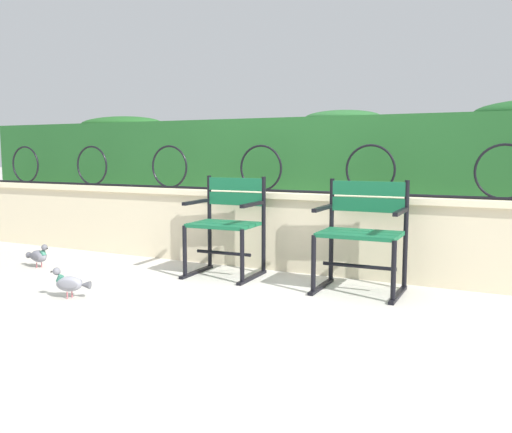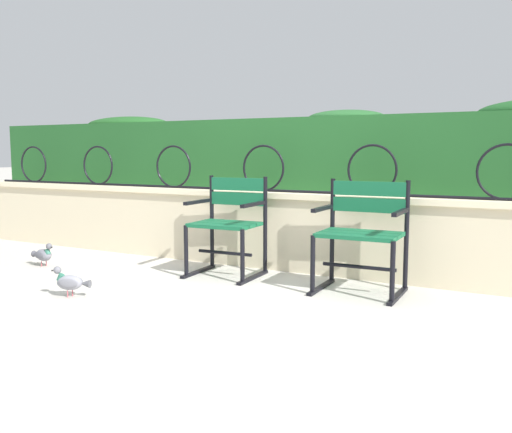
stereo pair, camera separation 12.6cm
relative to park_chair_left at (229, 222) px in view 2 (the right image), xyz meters
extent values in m
plane|color=#BCB7AD|center=(0.41, -0.41, -0.46)|extent=(60.00, 60.00, 0.00)
cube|color=beige|center=(0.41, 0.49, -0.14)|extent=(8.18, 0.35, 0.64)
cube|color=beige|center=(0.41, 0.49, 0.21)|extent=(8.18, 0.41, 0.05)
cylinder|color=black|center=(0.41, 0.42, 0.25)|extent=(7.62, 0.02, 0.02)
torus|color=black|center=(-2.89, 0.42, 0.44)|extent=(0.42, 0.02, 0.42)
torus|color=black|center=(-1.89, 0.42, 0.44)|extent=(0.42, 0.02, 0.42)
torus|color=black|center=(-0.89, 0.42, 0.44)|extent=(0.42, 0.02, 0.42)
torus|color=black|center=(0.11, 0.42, 0.44)|extent=(0.42, 0.02, 0.42)
torus|color=black|center=(1.11, 0.42, 0.44)|extent=(0.42, 0.02, 0.42)
torus|color=black|center=(2.11, 0.42, 0.44)|extent=(0.42, 0.02, 0.42)
cube|color=#1E5123|center=(0.41, 1.00, 0.57)|extent=(8.02, 0.67, 0.67)
ellipsoid|color=#1E5220|center=(-1.98, 1.00, 0.91)|extent=(1.10, 0.60, 0.17)
ellipsoid|color=#1F4C23|center=(0.68, 1.00, 0.91)|extent=(0.73, 0.60, 0.14)
cube|color=#145B38|center=(0.01, -0.21, -0.02)|extent=(0.53, 0.15, 0.03)
cube|color=#145B38|center=(0.00, -0.08, -0.02)|extent=(0.53, 0.15, 0.03)
cube|color=#145B38|center=(0.00, 0.06, -0.02)|extent=(0.53, 0.15, 0.03)
cube|color=#145B38|center=(-0.01, 0.16, 0.31)|extent=(0.53, 0.06, 0.11)
cube|color=#145B38|center=(-0.01, 0.16, 0.18)|extent=(0.53, 0.06, 0.11)
cylinder|color=black|center=(0.26, 0.18, -0.04)|extent=(0.04, 0.04, 0.84)
cylinder|color=black|center=(0.28, -0.25, -0.24)|extent=(0.04, 0.04, 0.44)
cube|color=black|center=(0.27, -0.06, -0.44)|extent=(0.07, 0.52, 0.02)
cube|color=black|center=(0.27, -0.06, 0.16)|extent=(0.06, 0.40, 0.03)
cylinder|color=black|center=(-0.27, 0.15, -0.04)|extent=(0.04, 0.04, 0.84)
cylinder|color=black|center=(-0.25, -0.28, -0.24)|extent=(0.04, 0.04, 0.44)
cube|color=black|center=(-0.26, -0.09, -0.44)|extent=(0.07, 0.52, 0.02)
cube|color=black|center=(-0.26, -0.09, 0.16)|extent=(0.06, 0.40, 0.03)
cylinder|color=black|center=(0.00, -0.08, -0.26)|extent=(0.50, 0.05, 0.03)
cube|color=#145B38|center=(1.18, -0.22, -0.02)|extent=(0.59, 0.15, 0.03)
cube|color=#145B38|center=(1.18, -0.09, -0.02)|extent=(0.59, 0.15, 0.03)
cube|color=#145B38|center=(1.18, 0.05, -0.02)|extent=(0.59, 0.15, 0.03)
cube|color=#145B38|center=(1.17, 0.15, 0.31)|extent=(0.59, 0.05, 0.11)
cube|color=#145B38|center=(1.17, 0.15, 0.18)|extent=(0.59, 0.05, 0.11)
cylinder|color=black|center=(1.46, 0.16, -0.04)|extent=(0.04, 0.04, 0.84)
cylinder|color=black|center=(1.48, -0.27, -0.24)|extent=(0.04, 0.04, 0.44)
cube|color=black|center=(1.47, -0.08, -0.44)|extent=(0.06, 0.52, 0.02)
cube|color=black|center=(1.47, -0.08, 0.16)|extent=(0.05, 0.40, 0.03)
cylinder|color=black|center=(0.88, 0.14, -0.04)|extent=(0.04, 0.04, 0.84)
cylinder|color=black|center=(0.89, -0.29, -0.24)|extent=(0.04, 0.04, 0.44)
cube|color=black|center=(0.89, -0.10, -0.44)|extent=(0.06, 0.52, 0.02)
cube|color=black|center=(0.89, -0.10, 0.16)|extent=(0.05, 0.40, 0.03)
cylinder|color=black|center=(1.18, -0.09, -0.26)|extent=(0.56, 0.05, 0.03)
ellipsoid|color=gray|center=(-0.62, -1.20, -0.35)|extent=(0.21, 0.16, 0.11)
cylinder|color=#2D6B56|center=(-0.69, -1.22, -0.32)|extent=(0.07, 0.06, 0.06)
sphere|color=slate|center=(-0.71, -1.23, -0.26)|extent=(0.06, 0.06, 0.06)
cone|color=black|center=(-0.74, -1.24, -0.27)|extent=(0.03, 0.02, 0.01)
cone|color=#595960|center=(-0.52, -1.16, -0.36)|extent=(0.10, 0.08, 0.06)
ellipsoid|color=slate|center=(-0.60, -1.23, -0.35)|extent=(0.14, 0.07, 0.07)
ellipsoid|color=slate|center=(-0.63, -1.15, -0.35)|extent=(0.14, 0.07, 0.07)
cylinder|color=#C6515B|center=(-0.63, -1.22, -0.43)|extent=(0.01, 0.01, 0.05)
cylinder|color=#C6515B|center=(-0.62, -1.18, -0.43)|extent=(0.01, 0.01, 0.05)
ellipsoid|color=slate|center=(-1.67, -0.54, -0.35)|extent=(0.20, 0.12, 0.11)
cylinder|color=#2D6B56|center=(-1.60, -0.54, -0.32)|extent=(0.07, 0.05, 0.06)
sphere|color=#55555D|center=(-1.58, -0.55, -0.26)|extent=(0.06, 0.06, 0.06)
cone|color=black|center=(-1.54, -0.55, -0.27)|extent=(0.02, 0.02, 0.01)
cone|color=#4A4A52|center=(-1.78, -0.52, -0.36)|extent=(0.09, 0.07, 0.06)
ellipsoid|color=#5B5B63|center=(-1.67, -0.49, -0.35)|extent=(0.14, 0.04, 0.07)
ellipsoid|color=#5B5B63|center=(-1.68, -0.58, -0.35)|extent=(0.14, 0.04, 0.07)
cylinder|color=#C6515B|center=(-1.65, -0.52, -0.43)|extent=(0.01, 0.01, 0.05)
cylinder|color=#C6515B|center=(-1.68, -0.55, -0.43)|extent=(0.01, 0.01, 0.05)
camera|label=1|loc=(2.34, -4.08, 0.59)|focal=39.13mm
camera|label=2|loc=(2.46, -4.02, 0.59)|focal=39.13mm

